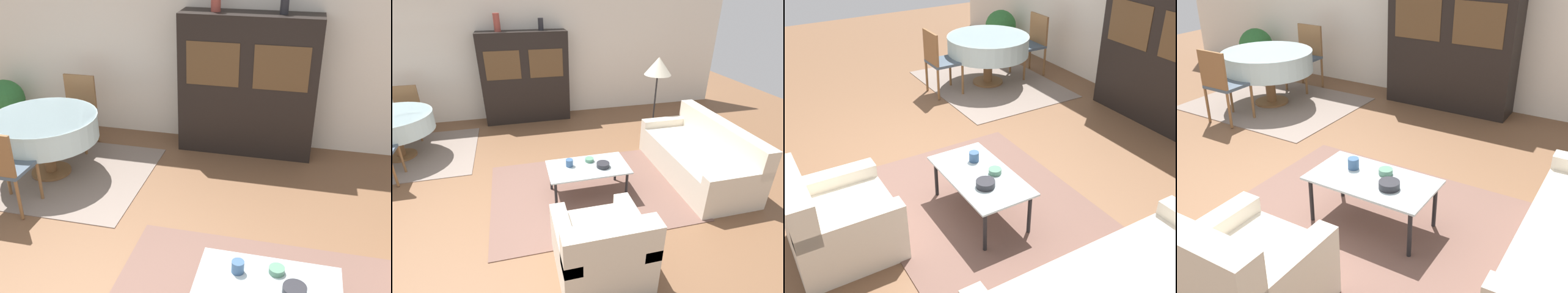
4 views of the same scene
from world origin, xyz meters
TOP-DOWN VIEW (x-y plane):
  - ground_plane at (0.00, 0.00)m, footprint 14.00×14.00m
  - wall_back at (0.00, 3.63)m, footprint 10.00×0.06m
  - area_rug at (1.04, 0.36)m, footprint 2.69×1.97m
  - dining_rug at (-1.75, 2.13)m, footprint 2.29×1.83m
  - armchair at (0.82, -1.01)m, footprint 0.86×0.87m
  - coffee_table at (1.01, 0.30)m, footprint 1.07×0.59m
  - display_cabinet at (0.43, 3.35)m, footprint 1.76×0.47m
  - dining_table at (-1.82, 2.12)m, footprint 1.27×1.27m
  - dining_chair_near at (-1.82, 1.27)m, footprint 0.44×0.44m
  - dining_chair_far at (-1.82, 2.97)m, footprint 0.44×0.44m
  - cup at (0.77, 0.37)m, footprint 0.10×0.10m
  - bowl at (1.20, 0.24)m, footprint 0.17×0.17m
  - bowl_small at (1.06, 0.43)m, footprint 0.12×0.12m
  - potted_plant at (-3.10, 3.18)m, footprint 0.57×0.57m

SIDE VIEW (x-z plane):
  - ground_plane at x=0.00m, z-range 0.00..0.00m
  - area_rug at x=1.04m, z-range 0.00..0.01m
  - dining_rug at x=-1.75m, z-range 0.00..0.01m
  - armchair at x=0.82m, z-range -0.10..0.72m
  - coffee_table at x=1.01m, z-range 0.19..0.63m
  - potted_plant at x=-3.10m, z-range 0.06..0.83m
  - bowl_small at x=1.06m, z-range 0.45..0.50m
  - bowl at x=1.20m, z-range 0.45..0.51m
  - cup at x=0.77m, z-range 0.45..0.55m
  - dining_chair_near at x=-1.82m, z-range 0.08..1.05m
  - dining_chair_far at x=-1.82m, z-range 0.08..1.05m
  - dining_table at x=-1.82m, z-range 0.24..1.00m
  - display_cabinet at x=0.43m, z-range 0.00..1.84m
  - wall_back at x=0.00m, z-range 0.00..2.70m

